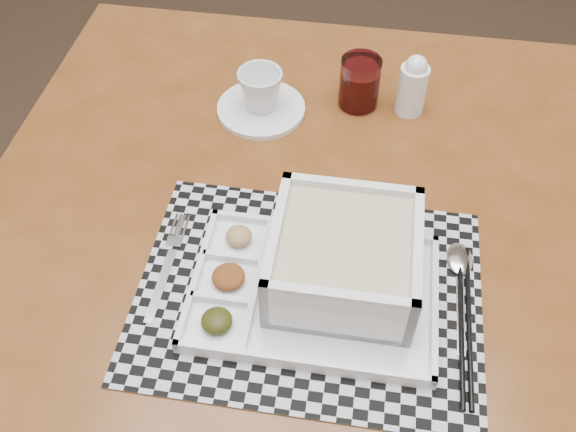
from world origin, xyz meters
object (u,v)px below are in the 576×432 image
object	(u,v)px
serving_tray	(335,267)
cup	(260,90)
juice_glass	(359,85)
creamer_bottle	(413,86)
dining_table	(312,254)

from	to	relation	value
serving_tray	cup	xyz separation A→B (m)	(-0.14, 0.35, 0.00)
serving_tray	juice_glass	xyz separation A→B (m)	(0.03, 0.38, -0.00)
juice_glass	serving_tray	bearing A→B (deg)	-94.09
cup	juice_glass	distance (m)	0.17
creamer_bottle	cup	bearing A→B (deg)	-174.52
serving_tray	dining_table	bearing A→B (deg)	106.14
juice_glass	creamer_bottle	bearing A→B (deg)	-6.24
serving_tray	cup	world-z (taller)	serving_tray
creamer_bottle	juice_glass	bearing A→B (deg)	173.76
cup	creamer_bottle	size ratio (longest dim) A/B	0.69
dining_table	creamer_bottle	bearing A→B (deg)	60.79
dining_table	creamer_bottle	size ratio (longest dim) A/B	9.92
dining_table	cup	world-z (taller)	cup
juice_glass	creamer_bottle	distance (m)	0.09
dining_table	juice_glass	bearing A→B (deg)	77.67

